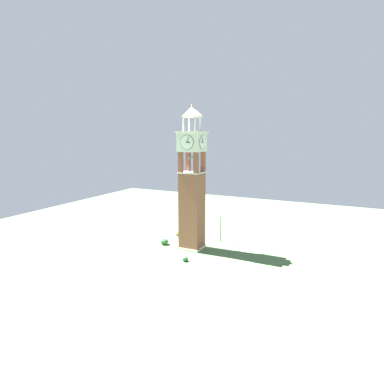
# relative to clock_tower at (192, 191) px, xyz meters

# --- Properties ---
(ground) EXTENTS (80.00, 80.00, 0.00)m
(ground) POSITION_rel_clock_tower_xyz_m (-0.00, 0.00, -8.20)
(ground) COLOR #517547
(clock_tower) EXTENTS (3.43, 3.43, 19.69)m
(clock_tower) POSITION_rel_clock_tower_xyz_m (0.00, 0.00, 0.00)
(clock_tower) COLOR brown
(clock_tower) RESTS_ON ground
(park_bench) EXTENTS (1.50, 1.38, 0.95)m
(park_bench) POSITION_rel_clock_tower_xyz_m (-3.60, -4.18, -7.72)
(park_bench) COLOR brown
(park_bench) RESTS_ON ground
(lamp_post) EXTENTS (0.36, 0.36, 4.15)m
(lamp_post) POSITION_rel_clock_tower_xyz_m (-4.41, 2.62, -5.35)
(lamp_post) COLOR black
(lamp_post) RESTS_ON ground
(trash_bin) EXTENTS (0.52, 0.52, 0.80)m
(trash_bin) POSITION_rel_clock_tower_xyz_m (-5.56, -1.77, -7.80)
(trash_bin) COLOR #4C4C51
(trash_bin) RESTS_ON ground
(shrub_near_entry) EXTENTS (0.74, 0.74, 0.61)m
(shrub_near_entry) POSITION_rel_clock_tower_xyz_m (4.66, 1.29, -7.89)
(shrub_near_entry) COLOR #28562D
(shrub_near_entry) RESTS_ON ground
(shrub_left_of_tower) EXTENTS (1.14, 1.14, 0.87)m
(shrub_left_of_tower) POSITION_rel_clock_tower_xyz_m (0.37, -4.31, -7.76)
(shrub_left_of_tower) COLOR #28562D
(shrub_left_of_tower) RESTS_ON ground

